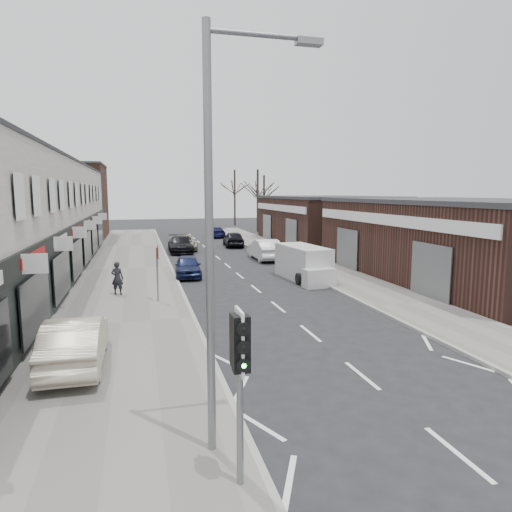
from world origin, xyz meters
TOP-DOWN VIEW (x-y plane):
  - ground at (0.00, 0.00)m, footprint 160.00×160.00m
  - pavement_left at (-6.75, 22.00)m, footprint 5.50×64.00m
  - pavement_right at (5.75, 22.00)m, footprint 3.50×64.00m
  - shop_terrace_left at (-13.50, 19.50)m, footprint 8.00×41.00m
  - brick_block_far at (-13.50, 45.00)m, footprint 8.00×10.00m
  - right_unit_near at (12.50, 14.00)m, footprint 10.00×18.00m
  - right_unit_far at (12.50, 34.00)m, footprint 10.00×16.00m
  - tree_far_a at (9.00, 48.00)m, footprint 3.60×3.60m
  - tree_far_b at (11.50, 54.00)m, footprint 3.60×3.60m
  - tree_far_c at (8.50, 60.00)m, footprint 3.60×3.60m
  - traffic_light at (-4.40, -2.02)m, footprint 0.28×0.60m
  - street_lamp at (-4.53, -0.80)m, footprint 2.23×0.22m
  - warning_sign at (-5.16, 12.00)m, footprint 0.12×0.80m
  - white_van at (3.40, 15.81)m, footprint 2.22×5.24m
  - sedan_on_pavement at (-7.84, 4.46)m, footprint 1.57×4.44m
  - pedestrian at (-7.06, 13.87)m, footprint 0.69×0.55m
  - parked_car_left_a at (-3.13, 18.49)m, footprint 1.78×3.89m
  - parked_car_left_b at (-2.56, 29.92)m, footprint 2.05×4.86m
  - parked_car_left_c at (-2.20, 31.50)m, footprint 2.27×4.83m
  - parked_car_right_a at (3.30, 24.08)m, footprint 1.72×4.81m
  - parked_car_right_b at (2.69, 32.94)m, footprint 2.08×4.40m
  - parked_car_right_c at (2.54, 42.28)m, footprint 1.83×4.26m

SIDE VIEW (x-z plane):
  - ground at x=0.00m, z-range 0.00..0.00m
  - tree_far_a at x=9.00m, z-range -4.00..4.00m
  - tree_far_b at x=11.50m, z-range -3.75..3.75m
  - tree_far_c at x=8.50m, z-range -4.25..4.25m
  - pavement_left at x=-6.75m, z-range 0.00..0.12m
  - pavement_right at x=5.75m, z-range 0.00..0.12m
  - parked_car_right_c at x=2.54m, z-range 0.00..1.22m
  - parked_car_left_a at x=-3.13m, z-range 0.00..1.29m
  - parked_car_left_c at x=-2.20m, z-range 0.00..1.33m
  - parked_car_left_b at x=-2.56m, z-range 0.00..1.40m
  - parked_car_right_b at x=2.69m, z-range 0.00..1.45m
  - parked_car_right_a at x=3.30m, z-range 0.00..1.58m
  - sedan_on_pavement at x=-7.84m, z-range 0.12..1.58m
  - white_van at x=3.40m, z-range -0.05..1.92m
  - pedestrian at x=-7.06m, z-range 0.12..1.76m
  - warning_sign at x=-5.16m, z-range 0.85..3.55m
  - right_unit_near at x=12.50m, z-range 0.00..4.50m
  - right_unit_far at x=12.50m, z-range 0.00..4.50m
  - traffic_light at x=-4.40m, z-range 0.86..3.96m
  - shop_terrace_left at x=-13.50m, z-range 0.00..7.10m
  - brick_block_far at x=-13.50m, z-range 0.00..8.00m
  - street_lamp at x=-4.53m, z-range 0.62..8.62m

